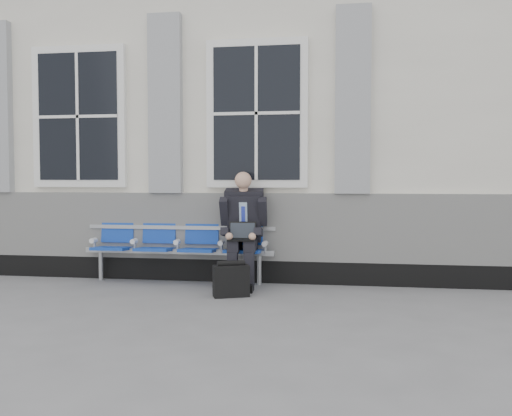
# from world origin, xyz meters

# --- Properties ---
(ground) EXTENTS (70.00, 70.00, 0.00)m
(ground) POSITION_xyz_m (0.00, 0.00, 0.00)
(ground) COLOR slate
(ground) RESTS_ON ground
(station_building) EXTENTS (14.40, 4.40, 4.49)m
(station_building) POSITION_xyz_m (-0.02, 3.47, 2.22)
(station_building) COLOR white
(station_building) RESTS_ON ground
(bench) EXTENTS (2.60, 0.47, 0.91)m
(bench) POSITION_xyz_m (-0.69, 1.32, 0.55)
(bench) COLOR #9EA0A3
(bench) RESTS_ON ground
(businessman) EXTENTS (0.62, 0.83, 1.48)m
(businessman) POSITION_xyz_m (0.21, 1.18, 0.79)
(businessman) COLOR black
(businessman) RESTS_ON ground
(briefcase) EXTENTS (0.45, 0.32, 0.43)m
(briefcase) POSITION_xyz_m (0.19, 0.50, 0.20)
(briefcase) COLOR black
(briefcase) RESTS_ON ground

